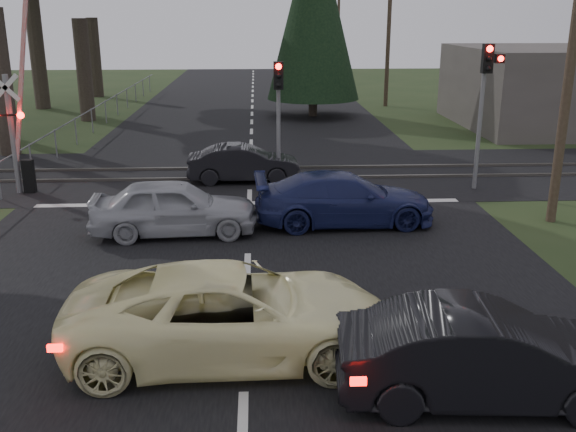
{
  "coord_description": "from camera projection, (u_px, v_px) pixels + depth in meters",
  "views": [
    {
      "loc": [
        0.26,
        -10.81,
        5.54
      ],
      "look_at": [
        0.92,
        2.69,
        1.3
      ],
      "focal_mm": 40.0,
      "sensor_mm": 36.0,
      "label": 1
    }
  ],
  "objects": [
    {
      "name": "road",
      "position": [
        250.0,
        188.0,
        21.48
      ],
      "size": [
        14.0,
        100.0,
        0.01
      ],
      "primitive_type": "cube",
      "color": "black",
      "rests_on": "ground"
    },
    {
      "name": "rail_far",
      "position": [
        250.0,
        168.0,
        24.13
      ],
      "size": [
        120.0,
        0.12,
        0.1
      ],
      "primitive_type": "cube",
      "color": "#59544C",
      "rests_on": "ground"
    },
    {
      "name": "utility_pole_near",
      "position": [
        573.0,
        48.0,
        16.65
      ],
      "size": [
        1.8,
        0.26,
        9.0
      ],
      "color": "#4C3D2D",
      "rests_on": "ground"
    },
    {
      "name": "ground",
      "position": [
        246.0,
        326.0,
        11.95
      ],
      "size": [
        120.0,
        120.0,
        0.0
      ],
      "primitive_type": "plane",
      "color": "#243618",
      "rests_on": "ground"
    },
    {
      "name": "conifer_tree",
      "position": [
        314.0,
        7.0,
        35.1
      ],
      "size": [
        5.2,
        5.2,
        11.0
      ],
      "color": "#473D33",
      "rests_on": "ground"
    },
    {
      "name": "dark_hatchback",
      "position": [
        485.0,
        356.0,
        9.48
      ],
      "size": [
        4.51,
        1.85,
        1.45
      ],
      "primitive_type": "imported",
      "rotation": [
        0.0,
        0.0,
        1.5
      ],
      "color": "black",
      "rests_on": "ground"
    },
    {
      "name": "stop_line",
      "position": [
        249.0,
        203.0,
        19.76
      ],
      "size": [
        13.0,
        0.35,
        0.0
      ],
      "primitive_type": "cube",
      "color": "silver",
      "rests_on": "ground"
    },
    {
      "name": "blue_sedan",
      "position": [
        344.0,
        199.0,
        17.62
      ],
      "size": [
        5.0,
        2.2,
        1.43
      ],
      "primitive_type": "imported",
      "rotation": [
        0.0,
        0.0,
        1.61
      ],
      "color": "navy",
      "rests_on": "ground"
    },
    {
      "name": "rail_corridor",
      "position": [
        250.0,
        174.0,
        23.38
      ],
      "size": [
        120.0,
        8.0,
        0.01
      ],
      "primitive_type": "cube",
      "color": "black",
      "rests_on": "ground"
    },
    {
      "name": "traffic_signal_right",
      "position": [
        486.0,
        89.0,
        20.34
      ],
      "size": [
        0.68,
        0.48,
        4.7
      ],
      "color": "slate",
      "rests_on": "ground"
    },
    {
      "name": "silver_car",
      "position": [
        174.0,
        207.0,
        16.77
      ],
      "size": [
        4.41,
        1.97,
        1.47
      ],
      "primitive_type": "imported",
      "rotation": [
        0.0,
        0.0,
        1.62
      ],
      "color": "#A6A8AE",
      "rests_on": "ground"
    },
    {
      "name": "traffic_signal_center",
      "position": [
        278.0,
        101.0,
        21.33
      ],
      "size": [
        0.32,
        0.48,
        4.1
      ],
      "color": "slate",
      "rests_on": "ground"
    },
    {
      "name": "cream_coupe",
      "position": [
        232.0,
        313.0,
        10.76
      ],
      "size": [
        5.57,
        2.68,
        1.53
      ],
      "primitive_type": "imported",
      "rotation": [
        0.0,
        0.0,
        1.6
      ],
      "color": "#FFF7B6",
      "rests_on": "ground"
    },
    {
      "name": "dark_car_far",
      "position": [
        244.0,
        164.0,
        22.18
      ],
      "size": [
        3.89,
        1.45,
        1.27
      ],
      "primitive_type": "imported",
      "rotation": [
        0.0,
        0.0,
        1.6
      ],
      "color": "black",
      "rests_on": "ground"
    },
    {
      "name": "crossing_signal",
      "position": [
        19.0,
        130.0,
        20.32
      ],
      "size": [
        1.62,
        0.38,
        6.96
      ],
      "color": "slate",
      "rests_on": "ground"
    },
    {
      "name": "fence_left",
      "position": [
        100.0,
        128.0,
        33.02
      ],
      "size": [
        0.1,
        36.0,
        1.2
      ],
      "primitive_type": null,
      "color": "slate",
      "rests_on": "ground"
    },
    {
      "name": "rail_near",
      "position": [
        250.0,
        178.0,
        22.61
      ],
      "size": [
        120.0,
        0.12,
        0.1
      ],
      "primitive_type": "cube",
      "color": "#59544C",
      "rests_on": "ground"
    },
    {
      "name": "utility_pole_mid",
      "position": [
        389.0,
        29.0,
        39.52
      ],
      "size": [
        1.8,
        0.26,
        9.0
      ],
      "color": "#4C3D2D",
      "rests_on": "ground"
    },
    {
      "name": "utility_pole_far",
      "position": [
        338.0,
        24.0,
        63.35
      ],
      "size": [
        1.8,
        0.26,
        9.0
      ],
      "color": "#4C3D2D",
      "rests_on": "ground"
    }
  ]
}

